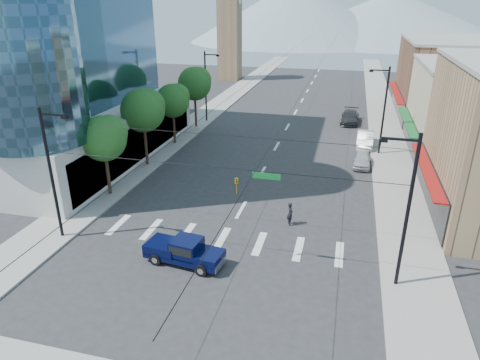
{
  "coord_description": "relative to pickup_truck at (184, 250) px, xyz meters",
  "views": [
    {
      "loc": [
        7.21,
        -22.55,
        14.98
      ],
      "look_at": [
        0.21,
        4.84,
        3.0
      ],
      "focal_mm": 32.0,
      "sensor_mm": 36.0,
      "label": 1
    }
  ],
  "objects": [
    {
      "name": "shop_far",
      "position": [
        21.62,
        41.81,
        4.13
      ],
      "size": [
        12.0,
        18.0,
        10.0
      ],
      "primitive_type": "cube",
      "color": "brown",
      "rests_on": "ground"
    },
    {
      "name": "clock_tower",
      "position": [
        -14.88,
        63.81,
        9.77
      ],
      "size": [
        4.8,
        4.8,
        20.4
      ],
      "color": "#8C6B4C",
      "rests_on": "ground"
    },
    {
      "name": "mountain_left",
      "position": [
        -13.38,
        151.81,
        10.13
      ],
      "size": [
        80.0,
        80.0,
        22.0
      ],
      "primitive_type": "cone",
      "color": "gray",
      "rests_on": "ground"
    },
    {
      "name": "ground",
      "position": [
        1.62,
        1.81,
        -0.87
      ],
      "size": [
        160.0,
        160.0,
        0.0
      ],
      "primitive_type": "plane",
      "color": "#28282B",
      "rests_on": "ground"
    },
    {
      "name": "parked_car_far",
      "position": [
        9.22,
        35.72,
        -0.09
      ],
      "size": [
        2.42,
        5.52,
        1.58
      ],
      "primitive_type": "imported",
      "rotation": [
        0.0,
        0.0,
        -0.04
      ],
      "color": "#2E2E30",
      "rests_on": "ground"
    },
    {
      "name": "parked_car_near",
      "position": [
        10.65,
        19.84,
        -0.19
      ],
      "size": [
        1.75,
        4.09,
        1.38
      ],
      "primitive_type": "imported",
      "rotation": [
        0.0,
        0.0,
        -0.03
      ],
      "color": "silver",
      "rests_on": "ground"
    },
    {
      "name": "shop_mid",
      "position": [
        21.62,
        25.81,
        3.63
      ],
      "size": [
        12.0,
        14.0,
        9.0
      ],
      "primitive_type": "cube",
      "color": "tan",
      "rests_on": "ground"
    },
    {
      "name": "pickup_truck",
      "position": [
        0.0,
        0.0,
        0.0
      ],
      "size": [
        5.14,
        2.41,
        1.68
      ],
      "rotation": [
        0.0,
        0.0,
        -0.12
      ],
      "color": "black",
      "rests_on": "ground"
    },
    {
      "name": "signal_rig",
      "position": [
        1.81,
        0.81,
        3.77
      ],
      "size": [
        21.8,
        0.2,
        9.0
      ],
      "color": "black",
      "rests_on": "ground"
    },
    {
      "name": "tree_midfar",
      "position": [
        -9.45,
        21.91,
        4.12
      ],
      "size": [
        3.65,
        3.64,
        6.71
      ],
      "color": "black",
      "rests_on": "ground"
    },
    {
      "name": "lamp_pole_nw",
      "position": [
        -9.05,
        31.81,
        4.07
      ],
      "size": [
        2.0,
        0.25,
        9.0
      ],
      "color": "black",
      "rests_on": "ground"
    },
    {
      "name": "parked_car_mid",
      "position": [
        11.02,
        26.19,
        -0.07
      ],
      "size": [
        1.91,
        4.96,
        1.61
      ],
      "primitive_type": "imported",
      "rotation": [
        0.0,
        0.0,
        -0.04
      ],
      "color": "white",
      "rests_on": "ground"
    },
    {
      "name": "lamp_pole_ne",
      "position": [
        12.29,
        23.81,
        4.07
      ],
      "size": [
        2.0,
        0.25,
        9.0
      ],
      "color": "black",
      "rests_on": "ground"
    },
    {
      "name": "tree_near",
      "position": [
        -9.45,
        7.91,
        4.12
      ],
      "size": [
        3.65,
        3.64,
        6.71
      ],
      "color": "black",
      "rests_on": "ground"
    },
    {
      "name": "mountain_right",
      "position": [
        21.62,
        161.81,
        8.13
      ],
      "size": [
        90.0,
        90.0,
        18.0
      ],
      "primitive_type": "cone",
      "color": "gray",
      "rests_on": "ground"
    },
    {
      "name": "sidewalk_left",
      "position": [
        -10.38,
        41.81,
        -0.8
      ],
      "size": [
        4.0,
        120.0,
        0.15
      ],
      "primitive_type": "cube",
      "color": "gray",
      "rests_on": "ground"
    },
    {
      "name": "sidewalk_right",
      "position": [
        13.62,
        41.81,
        -0.8
      ],
      "size": [
        4.0,
        120.0,
        0.15
      ],
      "primitive_type": "cube",
      "color": "gray",
      "rests_on": "ground"
    },
    {
      "name": "tree_midnear",
      "position": [
        -9.45,
        14.91,
        4.72
      ],
      "size": [
        4.09,
        4.09,
        7.52
      ],
      "color": "black",
      "rests_on": "ground"
    },
    {
      "name": "pedestrian",
      "position": [
        5.58,
        6.45,
        -0.01
      ],
      "size": [
        0.62,
        0.74,
        1.73
      ],
      "primitive_type": "imported",
      "rotation": [
        0.0,
        0.0,
        1.95
      ],
      "color": "black",
      "rests_on": "ground"
    },
    {
      "name": "tree_far",
      "position": [
        -9.45,
        28.91,
        4.72
      ],
      "size": [
        4.09,
        4.09,
        7.52
      ],
      "color": "black",
      "rests_on": "ground"
    }
  ]
}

